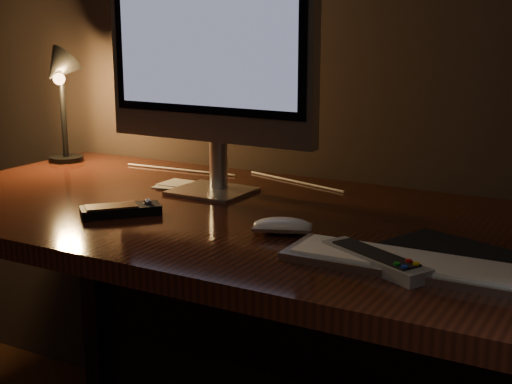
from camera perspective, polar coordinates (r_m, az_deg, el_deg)
The scene contains 10 objects.
desk at distance 1.56m, azimuth 1.18°, elevation -5.72°, with size 1.60×0.75×0.75m.
monitor at distance 1.59m, azimuth -3.81°, elevation 11.36°, with size 0.52×0.15×0.55m.
keyboard at distance 1.16m, azimuth 13.33°, elevation -5.76°, with size 0.45×0.13×0.02m, color silver.
mousepad at distance 1.25m, azimuth 15.19°, elevation -4.75°, with size 0.23×0.18×0.00m, color black.
mouse at distance 1.32m, azimuth 2.14°, elevation -2.88°, with size 0.11×0.06×0.02m, color white.
media_remote at distance 1.47m, azimuth -10.76°, elevation -1.41°, with size 0.15×0.16×0.03m.
tv_remote at distance 1.16m, azimuth 9.47°, elevation -5.36°, with size 0.21×0.14×0.03m.
papers at distance 1.71m, azimuth -5.79°, elevation 0.53°, with size 0.13×0.09×0.01m, color white.
desk_lamp at distance 2.01m, azimuth -15.42°, elevation 8.29°, with size 0.15×0.16×0.32m.
cable at distance 1.80m, azimuth -1.86°, elevation 1.28°, with size 0.01×0.01×0.64m, color white.
Camera 1 is at (0.69, 0.63, 1.13)m, focal length 50.00 mm.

